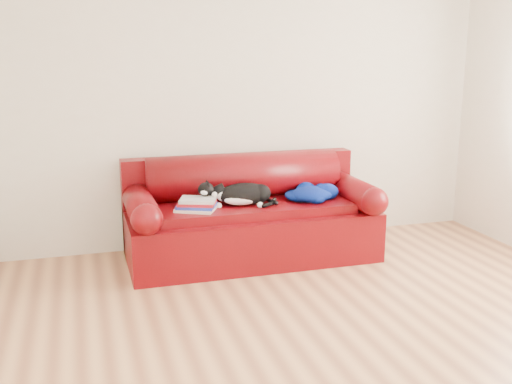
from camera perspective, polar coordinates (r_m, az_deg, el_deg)
ground at (r=3.98m, az=7.55°, el=-12.94°), size 4.50×4.50×0.00m
room_shell at (r=3.64m, az=10.07°, el=11.75°), size 4.52×4.02×2.61m
sofa_base at (r=5.16m, az=-0.46°, el=-3.77°), size 2.10×0.90×0.50m
sofa_back at (r=5.31m, az=-1.20°, el=0.11°), size 2.10×1.01×0.88m
book_stack at (r=4.83m, az=-5.65°, el=-1.19°), size 0.38×0.35×0.10m
cat at (r=4.97m, az=-1.24°, el=-0.25°), size 0.62×0.33×0.23m
blanket at (r=5.16m, az=5.36°, el=-0.09°), size 0.55×0.45×0.14m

